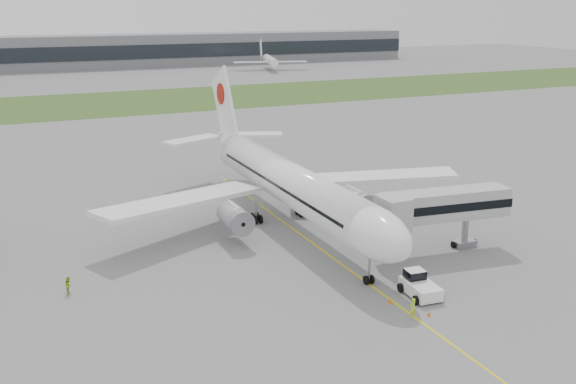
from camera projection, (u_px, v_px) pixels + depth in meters
name	position (u px, v px, depth m)	size (l,w,h in m)	color
ground	(303.00, 236.00, 76.40)	(600.00, 600.00, 0.00)	slate
apron_markings	(322.00, 250.00, 72.03)	(70.00, 70.00, 0.04)	yellow
grass_strip	(119.00, 102.00, 181.29)	(600.00, 50.00, 0.02)	#34541F
terminal_building	(71.00, 52.00, 275.37)	(320.00, 22.30, 14.00)	gray
airliner	(286.00, 181.00, 79.07)	(48.13, 53.95, 17.88)	white
pushback_tug	(419.00, 285.00, 60.67)	(3.24, 4.51, 2.20)	white
jet_bridge	(438.00, 207.00, 69.79)	(15.90, 5.07, 7.26)	#B3B3B6
safety_cone_left	(390.00, 301.00, 59.03)	(0.39, 0.39, 0.54)	orange
safety_cone_right	(429.00, 314.00, 56.65)	(0.36, 0.36, 0.49)	orange
ground_crew_near	(413.00, 308.00, 56.24)	(0.67, 0.44, 1.85)	#B9E426
ground_crew_far	(69.00, 285.00, 60.97)	(0.83, 0.65, 1.71)	#87C420
distant_aircraft_right	(270.00, 70.00, 271.48)	(31.06, 27.40, 11.87)	white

